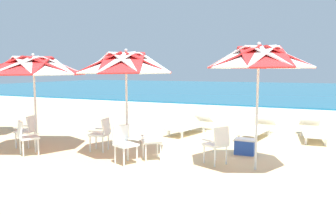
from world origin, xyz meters
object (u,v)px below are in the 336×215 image
object	(u,v)px
plastic_chair_2	(152,139)
sun_lounger_2	(190,125)
beach_umbrella_1	(126,64)
plastic_chair_5	(26,136)
plastic_chair_3	(124,142)
beach_umbrella_0	(259,59)
cooler_box	(245,146)
plastic_chair_4	(27,129)
sun_lounger_0	(313,130)
beach_umbrella_2	(34,66)
plastic_chair_0	(217,143)
sun_lounger_1	(257,128)
plastic_chair_1	(102,132)

from	to	relation	value
plastic_chair_2	sun_lounger_2	world-z (taller)	plastic_chair_2
beach_umbrella_1	plastic_chair_5	size ratio (longest dim) A/B	3.03
plastic_chair_3	beach_umbrella_0	bearing A→B (deg)	14.33
cooler_box	plastic_chair_5	bearing A→B (deg)	-154.81
beach_umbrella_1	plastic_chair_4	distance (m)	3.47
plastic_chair_4	sun_lounger_0	size ratio (longest dim) A/B	0.39
plastic_chair_2	beach_umbrella_2	size ratio (longest dim) A/B	0.33
beach_umbrella_2	sun_lounger_0	bearing A→B (deg)	34.50
plastic_chair_5	sun_lounger_0	distance (m)	8.18
plastic_chair_0	beach_umbrella_2	distance (m)	5.04
beach_umbrella_1	plastic_chair_4	xyz separation A→B (m)	(-2.98, -0.33, -1.76)
beach_umbrella_1	plastic_chair_3	xyz separation A→B (m)	(0.30, -0.63, -1.76)
beach_umbrella_1	sun_lounger_1	size ratio (longest dim) A/B	1.18
beach_umbrella_2	sun_lounger_1	size ratio (longest dim) A/B	1.18
plastic_chair_5	sun_lounger_2	world-z (taller)	plastic_chair_5
beach_umbrella_1	plastic_chair_3	distance (m)	1.89
plastic_chair_2	plastic_chair_3	xyz separation A→B (m)	(-0.46, -0.50, 0.00)
plastic_chair_2	plastic_chair_3	distance (m)	0.68
plastic_chair_4	beach_umbrella_0	bearing A→B (deg)	3.88
beach_umbrella_2	sun_lounger_2	bearing A→B (deg)	53.80
plastic_chair_3	plastic_chair_5	xyz separation A→B (m)	(-2.59, -0.39, 0.00)
beach_umbrella_0	beach_umbrella_2	bearing A→B (deg)	-173.73
plastic_chair_0	plastic_chair_5	world-z (taller)	same
beach_umbrella_2	sun_lounger_2	xyz separation A→B (m)	(2.85, 3.90, -1.92)
plastic_chair_2	beach_umbrella_2	distance (m)	3.65
beach_umbrella_2	cooler_box	world-z (taller)	beach_umbrella_2
cooler_box	beach_umbrella_0	bearing A→B (deg)	-69.01
cooler_box	plastic_chair_1	bearing A→B (deg)	-161.16
plastic_chair_3	sun_lounger_1	size ratio (longest dim) A/B	0.39
plastic_chair_2	plastic_chair_0	bearing A→B (deg)	10.14
plastic_chair_2	sun_lounger_0	distance (m)	5.36
plastic_chair_2	cooler_box	bearing A→B (deg)	37.20
plastic_chair_3	sun_lounger_0	xyz separation A→B (m)	(3.86, 4.64, -0.22)
beach_umbrella_0	plastic_chair_1	bearing A→B (deg)	179.60
beach_umbrella_0	sun_lounger_1	distance (m)	4.13
beach_umbrella_1	plastic_chair_5	bearing A→B (deg)	-156.02
plastic_chair_0	plastic_chair_4	bearing A→B (deg)	-174.89
plastic_chair_1	sun_lounger_1	xyz separation A→B (m)	(3.38, 3.51, -0.22)
sun_lounger_2	cooler_box	bearing A→B (deg)	-42.84
cooler_box	sun_lounger_2	bearing A→B (deg)	137.16
plastic_chair_0	plastic_chair_5	xyz separation A→B (m)	(-4.55, -1.16, 0.00)
sun_lounger_2	cooler_box	xyz separation A→B (m)	(2.23, -2.07, -0.08)
plastic_chair_1	sun_lounger_1	world-z (taller)	plastic_chair_1
beach_umbrella_2	beach_umbrella_0	bearing A→B (deg)	6.27
plastic_chair_3	cooler_box	size ratio (longest dim) A/B	1.73
plastic_chair_5	sun_lounger_0	world-z (taller)	plastic_chair_5
plastic_chair_0	sun_lounger_0	xyz separation A→B (m)	(1.90, 3.87, -0.22)
plastic_chair_0	sun_lounger_1	world-z (taller)	plastic_chair_0
sun_lounger_2	plastic_chair_4	bearing A→B (deg)	-132.44
plastic_chair_0	plastic_chair_4	size ratio (longest dim) A/B	1.00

